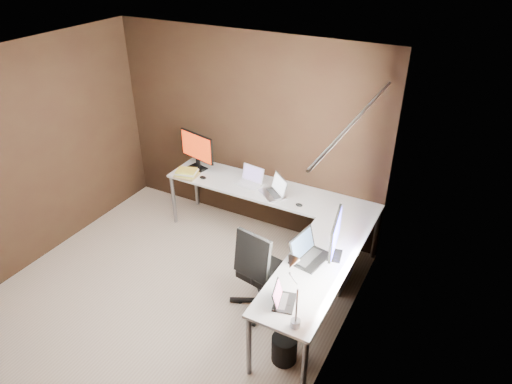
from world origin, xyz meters
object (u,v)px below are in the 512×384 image
at_px(laptop_black_small, 282,299).
at_px(laptop_black_big, 307,253).
at_px(monitor_right, 335,235).
at_px(wastebasket, 284,348).
at_px(laptop_white, 250,180).
at_px(office_chair, 263,284).
at_px(monitor_left, 197,149).
at_px(laptop_silver, 275,191).
at_px(desk_lamp, 293,283).
at_px(book_stack, 186,173).
at_px(drawer_pedestal, 331,257).

bearing_deg(laptop_black_small, laptop_black_big, -10.45).
distance_m(monitor_right, wastebasket, 1.15).
height_order(laptop_white, laptop_black_big, laptop_black_big).
distance_m(laptop_black_big, office_chair, 0.66).
relative_size(monitor_left, laptop_white, 1.63).
bearing_deg(laptop_black_big, monitor_right, -45.36).
relative_size(monitor_left, office_chair, 0.55).
distance_m(laptop_silver, desk_lamp, 2.00).
relative_size(book_stack, office_chair, 0.31).
relative_size(laptop_white, desk_lamp, 0.56).
distance_m(laptop_black_small, wastebasket, 0.63).
xyz_separation_m(laptop_silver, wastebasket, (0.87, -1.55, -0.64)).
relative_size(drawer_pedestal, laptop_black_big, 1.43).
relative_size(monitor_left, book_stack, 1.81).
xyz_separation_m(monitor_left, laptop_white, (0.80, -0.03, -0.23)).
height_order(laptop_silver, book_stack, laptop_silver).
bearing_deg(laptop_black_small, office_chair, 25.81).
relative_size(laptop_white, office_chair, 0.34).
xyz_separation_m(laptop_black_small, desk_lamp, (0.14, -0.12, 0.34)).
bearing_deg(laptop_silver, wastebasket, -21.63).
xyz_separation_m(drawer_pedestal, laptop_black_small, (-0.00, -1.31, 0.47)).
bearing_deg(laptop_silver, monitor_right, 1.38).
xyz_separation_m(laptop_silver, laptop_black_big, (0.80, -0.93, 0.01)).
bearing_deg(drawer_pedestal, desk_lamp, -84.44).
bearing_deg(monitor_right, office_chair, 100.85).
bearing_deg(drawer_pedestal, monitor_left, 168.65).
bearing_deg(office_chair, laptop_white, 133.71).
xyz_separation_m(drawer_pedestal, desk_lamp, (0.14, -1.43, 0.81)).
height_order(drawer_pedestal, laptop_black_big, laptop_black_big).
relative_size(monitor_right, laptop_black_small, 1.85).
xyz_separation_m(drawer_pedestal, monitor_left, (-2.03, 0.41, 0.70)).
bearing_deg(laptop_silver, laptop_white, -154.65).
bearing_deg(wastebasket, desk_lamp, -53.79).
xyz_separation_m(laptop_silver, office_chair, (0.37, -1.03, -0.49)).
height_order(laptop_white, desk_lamp, desk_lamp).
bearing_deg(laptop_black_small, laptop_silver, 13.73).
height_order(laptop_white, laptop_silver, laptop_silver).
height_order(monitor_right, laptop_silver, monitor_right).
bearing_deg(monitor_left, wastebasket, -25.85).
distance_m(monitor_left, laptop_black_small, 2.67).
height_order(monitor_right, laptop_black_big, monitor_right).
bearing_deg(book_stack, drawer_pedestal, -4.21).
distance_m(laptop_white, office_chair, 1.44).
xyz_separation_m(laptop_black_big, wastebasket, (0.07, -0.63, -0.65)).
height_order(monitor_left, desk_lamp, desk_lamp).
relative_size(monitor_left, monitor_right, 1.05).
xyz_separation_m(drawer_pedestal, laptop_black_big, (-0.05, -0.65, 0.48)).
relative_size(laptop_black_small, book_stack, 0.93).
distance_m(book_stack, wastebasket, 2.58).
height_order(drawer_pedestal, laptop_white, laptop_white).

